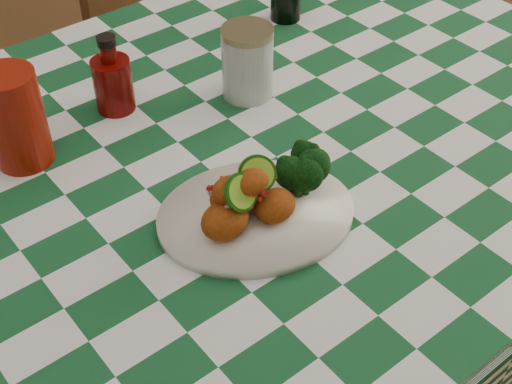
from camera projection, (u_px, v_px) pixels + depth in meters
dining_table at (211, 316)px, 1.40m from camera, size 1.66×1.06×0.79m
plate at (256, 216)px, 1.03m from camera, size 0.35×0.32×0.02m
fried_chicken_pile at (248, 194)px, 0.99m from camera, size 0.13×0.10×0.08m
broccoli_side at (299, 165)px, 1.05m from camera, size 0.08×0.08×0.06m
red_tumbler at (15, 118)px, 1.08m from camera, size 0.10×0.10×0.16m
ketchup_bottle at (112, 74)px, 1.19m from camera, size 0.08×0.08×0.14m
mason_jar at (247, 62)px, 1.23m from camera, size 0.11×0.11×0.13m
wooden_chair_right at (200, 49)px, 1.97m from camera, size 0.49×0.51×0.96m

